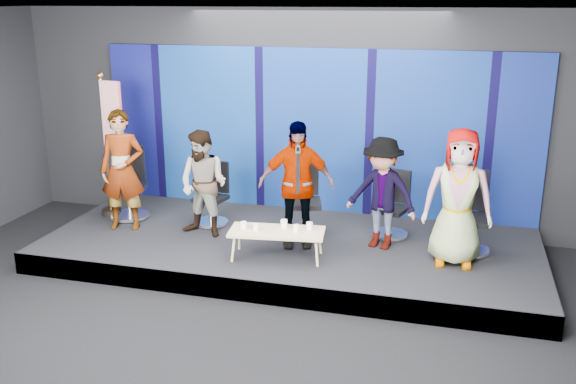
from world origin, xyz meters
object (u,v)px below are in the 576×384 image
Objects in this scene: chair_e at (468,226)px; panelist_e at (458,197)px; mug_a at (244,225)px; panelist_b at (204,184)px; mug_c at (284,224)px; flag_stand at (111,142)px; mug_d at (296,228)px; panelist_a at (122,170)px; panelist_d at (382,193)px; chair_a at (129,195)px; mug_b at (256,227)px; chair_b at (212,204)px; mug_e at (310,226)px; coffee_table at (277,233)px; chair_c at (304,209)px; chair_d at (392,215)px; panelist_c at (296,184)px.

panelist_e is at bearing -111.68° from chair_e.
panelist_e is at bearing 10.33° from mug_a.
chair_e is at bearing 16.53° from panelist_b.
mug_c is 3.21m from flag_stand.
panelist_b is at bearing 160.66° from mug_d.
panelist_a is 4.81m from panelist_e.
flag_stand reaches higher than panelist_d.
chair_a is 2.67m from mug_b.
chair_b is at bearing -169.76° from panelist_d.
mug_e is at bearing 13.39° from mug_a.
chair_c is at bearing 83.89° from coffee_table.
chair_d reaches higher than mug_b.
chair_a is 3.23m from mug_e.
coffee_table is 13.42× the size of mug_a.
chair_a is 0.84× the size of coffee_table.
panelist_b is at bearing 147.41° from mug_b.
panelist_c is at bearing -8.69° from chair_b.
panelist_d is 15.52× the size of mug_e.
panelist_a reaches higher than mug_a.
mug_b reaches higher than coffee_table.
chair_c is 0.73m from panelist_c.
chair_e is at bearing 24.51° from panelist_d.
chair_a is at bearing 162.56° from mug_c.
mug_c is at bearing 33.14° from mug_b.
mug_d is (-2.03, -0.41, -0.47)m from panelist_e.
chair_e is 0.49× the size of flag_stand.
panelist_d is at bearing -29.54° from chair_c.
panelist_c is 16.37× the size of mug_c.
mug_e is at bearing -28.79° from chair_a.
coffee_table is 0.29m from mug_b.
panelist_c is at bearing -172.91° from chair_e.
chair_b is at bearing 133.49° from mug_b.
panelist_a reaches higher than mug_c.
mug_b is (-0.39, -0.60, -0.45)m from panelist_c.
mug_a is (-1.82, -1.30, 0.12)m from chair_d.
chair_b is at bearing 144.15° from panelist_c.
panelist_d is at bearing -174.59° from chair_e.
coffee_table is at bearing -171.51° from panelist_e.
flag_stand reaches higher than mug_b.
chair_d is 4.42m from flag_stand.
panelist_c is 1.13× the size of panelist_d.
chair_c is at bearing 174.73° from chair_e.
panelist_d is at bearing 28.35° from mug_b.
chair_a is 2.92m from panelist_c.
chair_c is 11.74× the size of mug_b.
panelist_b reaches higher than chair_a.
chair_b is 9.79× the size of mug_a.
panelist_b is at bearing 142.86° from mug_a.
chair_b is 0.54× the size of panelist_c.
mug_a is (-0.57, -0.58, -0.45)m from panelist_c.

